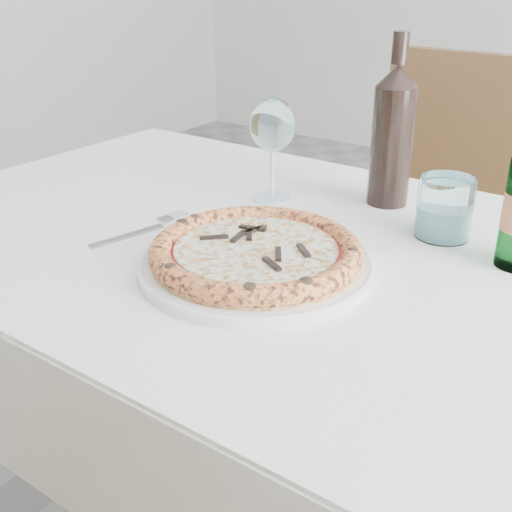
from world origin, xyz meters
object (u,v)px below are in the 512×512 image
(chair_far, at_px, (430,211))
(tumbler, at_px, (444,212))
(wine_bottle, at_px, (393,134))
(plate, at_px, (256,263))
(pizza, at_px, (256,252))
(dining_table, at_px, (294,302))
(wine_glass, at_px, (273,128))

(chair_far, distance_m, tumbler, 0.76)
(wine_bottle, bearing_deg, plate, -95.36)
(pizza, distance_m, tumbler, 0.30)
(plate, height_order, tumbler, tumbler)
(plate, height_order, wine_bottle, wine_bottle)
(chair_far, relative_size, tumbler, 10.08)
(pizza, bearing_deg, dining_table, 90.00)
(wine_bottle, bearing_deg, wine_glass, -150.32)
(pizza, relative_size, wine_glass, 1.62)
(pizza, height_order, wine_glass, wine_glass)
(plate, distance_m, wine_glass, 0.31)
(dining_table, relative_size, pizza, 4.73)
(chair_far, xyz_separation_m, wine_glass, (-0.05, -0.68, 0.35))
(chair_far, relative_size, plate, 2.91)
(dining_table, relative_size, wine_bottle, 4.81)
(tumbler, bearing_deg, wine_bottle, 146.50)
(dining_table, height_order, tumbler, tumbler)
(chair_far, xyz_separation_m, tumbler, (0.25, -0.67, 0.26))
(pizza, height_order, tumbler, tumbler)
(chair_far, height_order, wine_glass, wine_glass)
(wine_glass, distance_m, tumbler, 0.32)
(plate, distance_m, tumbler, 0.31)
(dining_table, bearing_deg, pizza, -90.00)
(wine_glass, height_order, tumbler, wine_glass)
(plate, bearing_deg, pizza, -161.69)
(tumbler, bearing_deg, dining_table, -136.15)
(plate, distance_m, wine_bottle, 0.36)
(dining_table, relative_size, tumbler, 14.69)
(pizza, distance_m, wine_glass, 0.30)
(dining_table, xyz_separation_m, chair_far, (-0.09, 0.83, -0.13))
(chair_far, xyz_separation_m, pizza, (0.09, -0.93, 0.25))
(tumbler, bearing_deg, pizza, -122.45)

